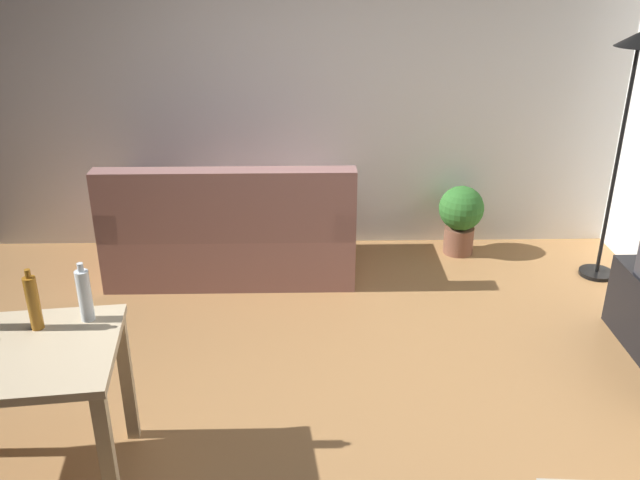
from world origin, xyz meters
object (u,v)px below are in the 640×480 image
object	(u,v)px
couch	(232,235)
bottle_amber	(33,302)
bottle_clear	(85,295)
torchiere_lamp	(630,91)
potted_plant	(461,215)

from	to	relation	value
couch	bottle_amber	world-z (taller)	bottle_amber
bottle_amber	bottle_clear	bearing A→B (deg)	18.90
torchiere_lamp	bottle_amber	bearing A→B (deg)	-150.63
bottle_clear	torchiere_lamp	bearing A→B (deg)	29.98
torchiere_lamp	couch	bearing A→B (deg)	177.62
torchiere_lamp	bottle_clear	distance (m)	3.79
potted_plant	bottle_clear	size ratio (longest dim) A/B	1.96
couch	potted_plant	bearing A→B (deg)	-170.20
torchiere_lamp	bottle_clear	bearing A→B (deg)	-150.02
potted_plant	bottle_clear	distance (m)	3.28
couch	bottle_clear	world-z (taller)	bottle_clear
couch	bottle_clear	distance (m)	2.12
torchiere_lamp	bottle_clear	world-z (taller)	torchiere_lamp
torchiere_lamp	bottle_amber	distance (m)	4.00
torchiere_lamp	potted_plant	xyz separation A→B (m)	(-0.99, 0.43, -1.08)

